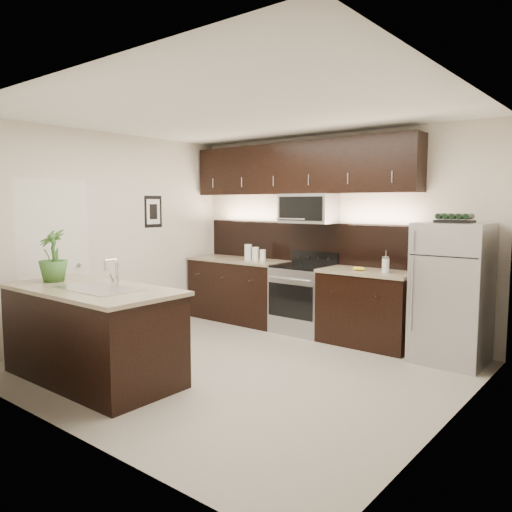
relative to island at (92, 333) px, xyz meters
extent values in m
plane|color=gray|center=(0.88, 1.19, -0.47)|extent=(4.50, 4.50, 0.00)
cube|color=beige|center=(0.88, 3.19, 0.88)|extent=(4.50, 0.02, 2.70)
cube|color=beige|center=(0.88, -0.81, 0.88)|extent=(4.50, 0.02, 2.70)
cube|color=beige|center=(-1.37, 1.19, 0.88)|extent=(0.02, 4.00, 2.70)
cube|color=beige|center=(3.13, 1.19, 0.88)|extent=(0.02, 4.00, 2.70)
cube|color=white|center=(0.88, 1.19, 2.23)|extent=(4.50, 4.00, 0.02)
cube|color=white|center=(-1.35, 0.39, 0.54)|extent=(0.04, 0.80, 2.02)
sphere|color=silver|center=(-1.32, 0.71, 0.53)|extent=(0.06, 0.06, 0.06)
cube|color=black|center=(-1.36, 1.94, 1.18)|extent=(0.01, 0.32, 0.46)
cube|color=white|center=(-1.35, 1.94, 1.18)|extent=(0.00, 0.24, 0.36)
cube|color=black|center=(-0.54, 2.88, -0.02)|extent=(1.57, 0.62, 0.90)
cube|color=black|center=(1.59, 2.88, -0.02)|extent=(1.16, 0.62, 0.90)
cube|color=#B2B2B7|center=(0.63, 2.88, -0.02)|extent=(0.76, 0.62, 0.90)
cube|color=black|center=(0.63, 2.88, 0.44)|extent=(0.76, 0.60, 0.03)
cube|color=#C1AE91|center=(-0.54, 2.88, 0.45)|extent=(1.59, 0.65, 0.04)
cube|color=#C1AE91|center=(1.59, 2.88, 0.45)|extent=(1.18, 0.65, 0.04)
cube|color=black|center=(0.42, 3.17, 0.75)|extent=(3.49, 0.02, 0.56)
cube|color=#B2B2B7|center=(0.63, 2.99, 1.23)|extent=(0.76, 0.40, 0.40)
cube|color=black|center=(0.42, 3.02, 1.78)|extent=(3.49, 0.33, 0.70)
cube|color=black|center=(0.00, 0.00, -0.02)|extent=(1.90, 0.90, 0.90)
cube|color=#C1AE91|center=(0.00, 0.00, 0.45)|extent=(1.96, 0.96, 0.04)
cube|color=silver|center=(0.15, 0.00, 0.47)|extent=(0.84, 0.50, 0.01)
cylinder|color=silver|center=(0.15, 0.21, 0.59)|extent=(0.03, 0.03, 0.24)
cylinder|color=silver|center=(0.15, 0.14, 0.74)|extent=(0.02, 0.14, 0.02)
cylinder|color=silver|center=(0.15, 0.07, 0.69)|extent=(0.02, 0.02, 0.10)
cube|color=#B2B2B7|center=(2.63, 2.82, 0.31)|extent=(0.75, 0.68, 1.56)
cube|color=black|center=(2.63, 2.82, 1.10)|extent=(0.39, 0.24, 0.03)
cylinder|color=black|center=(2.48, 2.82, 1.15)|extent=(0.06, 0.22, 0.06)
cylinder|color=black|center=(2.55, 2.82, 1.15)|extent=(0.06, 0.22, 0.06)
cylinder|color=black|center=(2.63, 2.82, 1.15)|extent=(0.06, 0.22, 0.06)
cylinder|color=black|center=(2.70, 2.82, 1.15)|extent=(0.06, 0.22, 0.06)
cylinder|color=black|center=(2.77, 2.82, 1.15)|extent=(0.06, 0.22, 0.06)
imported|color=#366629|center=(-0.63, -0.03, 0.74)|extent=(0.32, 0.32, 0.55)
cylinder|color=silver|center=(-0.31, 2.83, 0.59)|extent=(0.11, 0.11, 0.23)
cylinder|color=white|center=(-0.18, 2.84, 0.57)|extent=(0.10, 0.10, 0.19)
cylinder|color=white|center=(-0.06, 2.86, 0.55)|extent=(0.09, 0.09, 0.17)
cylinder|color=silver|center=(1.84, 2.83, 0.55)|extent=(0.09, 0.09, 0.17)
cylinder|color=silver|center=(1.84, 2.83, 0.65)|extent=(0.09, 0.09, 0.02)
cylinder|color=silver|center=(1.84, 2.83, 0.69)|extent=(0.01, 0.01, 0.07)
ellipsoid|color=yellow|center=(1.46, 2.80, 0.49)|extent=(0.17, 0.14, 0.05)
camera|label=1|loc=(4.34, -2.78, 1.29)|focal=35.00mm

